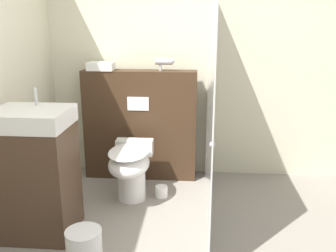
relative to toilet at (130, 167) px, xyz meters
name	(u,v)px	position (x,y,z in m)	size (l,w,h in m)	color
wall_back	(174,60)	(0.35, 0.78, 0.91)	(8.00, 0.06, 2.50)	beige
partition_panel	(140,125)	(0.01, 0.58, 0.24)	(1.19, 0.21, 1.17)	#3D2819
shower_glass	(209,104)	(0.71, -0.19, 0.66)	(0.04, 1.88, 2.00)	silver
toilet	(130,167)	(0.00, 0.00, 0.00)	(0.37, 0.64, 0.53)	white
sink_vanity	(36,173)	(-0.63, -0.61, 0.18)	(0.57, 0.49, 1.17)	#473323
hair_drier	(165,62)	(0.27, 0.56, 0.92)	(0.20, 0.07, 0.13)	#B7B7BC
folded_towel	(101,66)	(-0.39, 0.56, 0.87)	(0.26, 0.18, 0.08)	white
spare_toilet_roll	(161,191)	(0.28, 0.10, -0.29)	(0.12, 0.12, 0.11)	white
waste_bin	(85,250)	(-0.13, -1.05, -0.19)	(0.25, 0.25, 0.30)	silver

